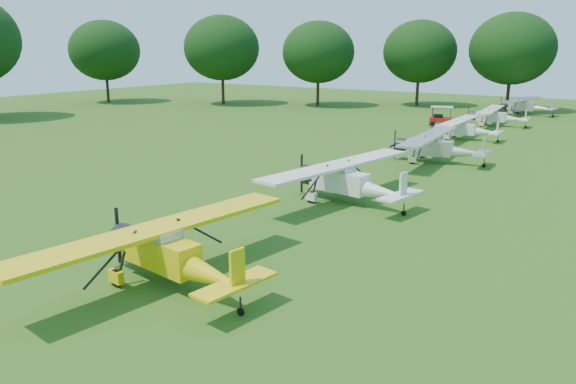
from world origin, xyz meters
The scene contains 9 objects.
ground centered at (0.00, 0.00, 0.00)m, with size 160.00×160.00×0.00m, color #305515.
tree_belt centered at (3.57, 0.16, 8.03)m, with size 137.36×130.27×14.52m.
aircraft_2 centered at (0.86, -9.67, 1.35)m, with size 7.44×11.80×2.32m.
aircraft_3 centered at (1.07, 3.84, 1.36)m, with size 7.50×11.87×2.33m.
aircraft_4 centered at (1.52, 17.42, 1.30)m, with size 7.10×11.32×2.23m.
aircraft_5 centered at (0.12, 29.35, 1.15)m, with size 6.25×9.92×1.96m.
aircraft_6 centered at (0.30, 40.41, 1.17)m, with size 6.38×10.17×2.00m.
aircraft_7 centered at (0.89, 53.14, 1.26)m, with size 6.90×10.95×2.15m.
golf_cart centered at (-4.85, 37.55, 0.70)m, with size 2.76×2.13×2.09m.
Camera 1 is at (14.89, -23.28, 8.51)m, focal length 35.00 mm.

